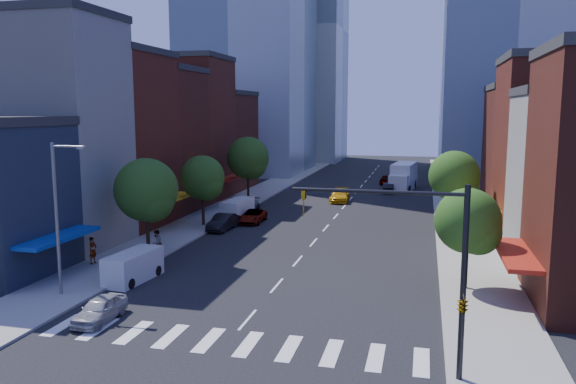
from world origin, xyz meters
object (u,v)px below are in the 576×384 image
(parked_car_second, at_px, (223,222))
(box_truck, at_px, (403,177))
(parked_car_third, at_px, (252,216))
(pedestrian_far, at_px, (157,243))
(pedestrian_near, at_px, (93,250))
(traffic_car_far, at_px, (387,179))
(parked_car_rear, at_px, (248,206))
(parked_car_front, at_px, (100,309))
(cargo_van_far, at_px, (237,210))
(taxi, at_px, (340,195))
(cargo_van_near, at_px, (132,267))
(traffic_car_oncoming, at_px, (389,188))

(parked_car_second, distance_m, box_truck, 34.72)
(parked_car_third, xyz_separation_m, pedestrian_far, (-3.00, -14.47, 0.50))
(parked_car_third, distance_m, pedestrian_near, 18.64)
(pedestrian_near, bearing_deg, parked_car_third, -12.47)
(traffic_car_far, bearing_deg, parked_car_rear, 70.72)
(parked_car_front, distance_m, traffic_car_far, 60.20)
(parked_car_third, relative_size, cargo_van_far, 0.93)
(parked_car_rear, relative_size, pedestrian_far, 2.41)
(box_truck, relative_size, pedestrian_near, 4.82)
(cargo_van_far, bearing_deg, box_truck, 63.00)
(pedestrian_far, bearing_deg, parked_car_front, 20.53)
(parked_car_front, relative_size, taxi, 0.73)
(parked_car_second, distance_m, cargo_van_near, 16.23)
(parked_car_front, xyz_separation_m, traffic_car_far, (10.92, 59.20, 0.07))
(parked_car_third, bearing_deg, parked_car_rear, 110.18)
(parked_car_rear, height_order, cargo_van_near, cargo_van_near)
(cargo_van_near, bearing_deg, pedestrian_far, 106.80)
(parked_car_second, height_order, traffic_car_far, parked_car_second)
(pedestrian_near, distance_m, pedestrian_far, 4.57)
(cargo_van_far, relative_size, traffic_car_far, 1.16)
(parked_car_second, xyz_separation_m, pedestrian_far, (-1.36, -10.54, 0.41))
(cargo_van_far, xyz_separation_m, traffic_car_oncoming, (13.75, 22.35, -0.34))
(parked_car_rear, height_order, cargo_van_far, cargo_van_far)
(parked_car_front, bearing_deg, pedestrian_far, 102.66)
(parked_car_front, height_order, parked_car_rear, parked_car_rear)
(pedestrian_near, bearing_deg, parked_car_front, -137.86)
(parked_car_second, distance_m, parked_car_rear, 8.89)
(traffic_car_far, distance_m, pedestrian_far, 48.82)
(box_truck, distance_m, pedestrian_near, 49.04)
(parked_car_rear, relative_size, taxi, 0.91)
(traffic_car_oncoming, relative_size, box_truck, 0.44)
(parked_car_rear, bearing_deg, taxi, 42.31)
(parked_car_front, distance_m, parked_car_rear, 31.89)
(cargo_van_far, xyz_separation_m, traffic_car_far, (12.93, 31.15, -0.29))
(parked_car_second, distance_m, cargo_van_far, 5.12)
(parked_car_second, relative_size, cargo_van_far, 0.91)
(parked_car_second, height_order, cargo_van_near, cargo_van_near)
(parked_car_front, relative_size, pedestrian_near, 1.98)
(cargo_van_near, distance_m, box_truck, 49.89)
(traffic_car_far, xyz_separation_m, pedestrian_far, (-13.92, -46.79, 0.42))
(parked_car_front, height_order, cargo_van_near, cargo_van_near)
(traffic_car_oncoming, bearing_deg, traffic_car_far, -86.91)
(parked_car_rear, distance_m, box_truck, 27.23)
(traffic_car_oncoming, bearing_deg, cargo_van_near, 70.47)
(parked_car_third, bearing_deg, pedestrian_near, -112.00)
(cargo_van_far, distance_m, traffic_car_oncoming, 26.24)
(pedestrian_far, bearing_deg, traffic_car_far, 170.37)
(traffic_car_oncoming, xyz_separation_m, pedestrian_far, (-14.74, -37.99, 0.47))
(parked_car_front, distance_m, pedestrian_near, 11.39)
(traffic_car_far, bearing_deg, parked_car_third, 77.32)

